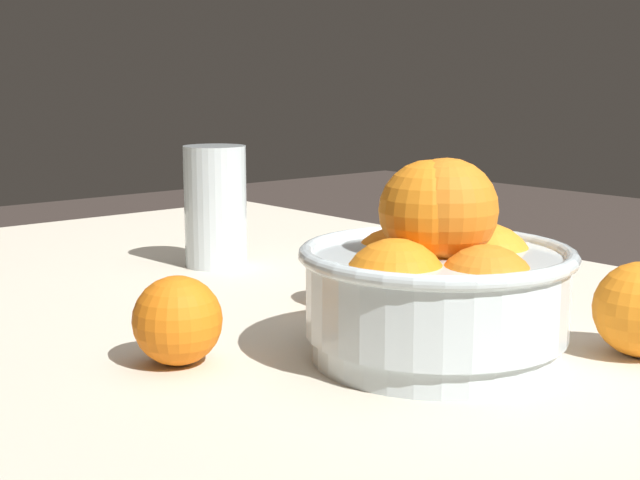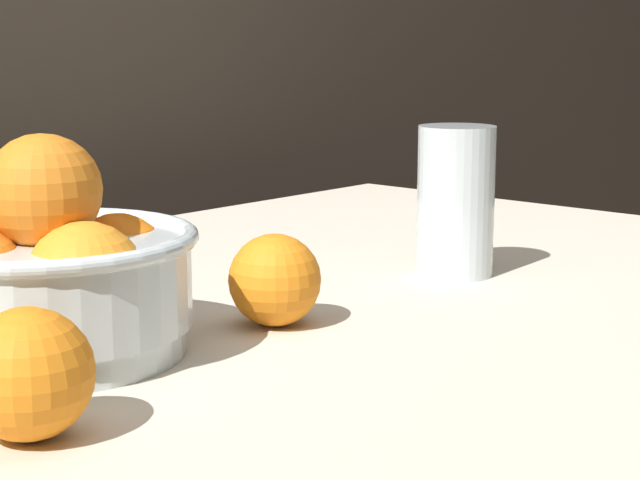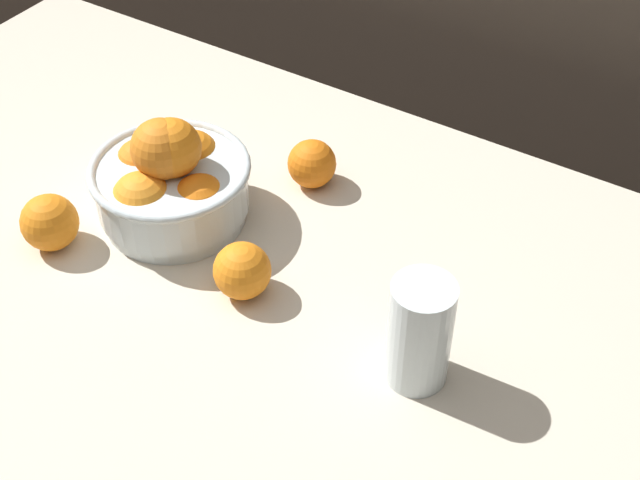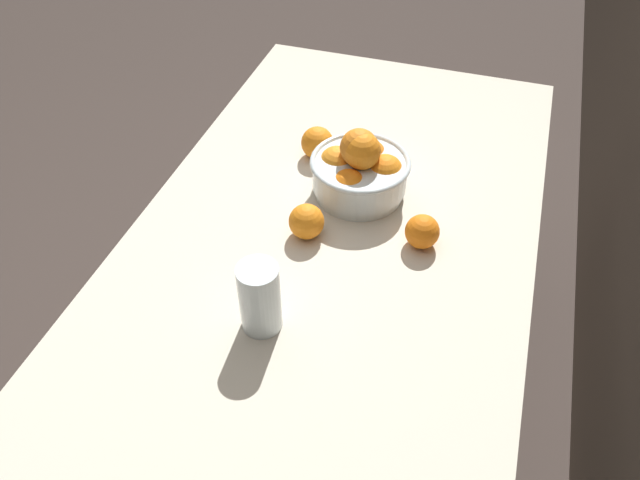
# 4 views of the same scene
# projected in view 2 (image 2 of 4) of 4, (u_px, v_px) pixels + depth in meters

# --- Properties ---
(dining_table) EXTENTS (1.47, 0.83, 0.73)m
(dining_table) POSITION_uv_depth(u_px,v_px,m) (193.00, 412.00, 0.87)
(dining_table) COLOR beige
(dining_table) RESTS_ON ground_plane
(fruit_bowl) EXTENTS (0.22, 0.22, 0.16)m
(fruit_bowl) POSITION_uv_depth(u_px,v_px,m) (45.00, 270.00, 0.77)
(fruit_bowl) COLOR silver
(fruit_bowl) RESTS_ON dining_table
(juice_glass) EXTENTS (0.07, 0.07, 0.14)m
(juice_glass) POSITION_uv_depth(u_px,v_px,m) (455.00, 207.00, 1.02)
(juice_glass) COLOR #F4A314
(juice_glass) RESTS_ON dining_table
(orange_loose_near_bowl) EXTENTS (0.07, 0.07, 0.07)m
(orange_loose_near_bowl) POSITION_uv_depth(u_px,v_px,m) (53.00, 252.00, 0.97)
(orange_loose_near_bowl) COLOR orange
(orange_loose_near_bowl) RESTS_ON dining_table
(orange_loose_front) EXTENTS (0.07, 0.07, 0.07)m
(orange_loose_front) POSITION_uv_depth(u_px,v_px,m) (275.00, 280.00, 0.85)
(orange_loose_front) COLOR orange
(orange_loose_front) RESTS_ON dining_table
(orange_loose_aside) EXTENTS (0.08, 0.08, 0.08)m
(orange_loose_aside) POSITION_uv_depth(u_px,v_px,m) (27.00, 374.00, 0.61)
(orange_loose_aside) COLOR orange
(orange_loose_aside) RESTS_ON dining_table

